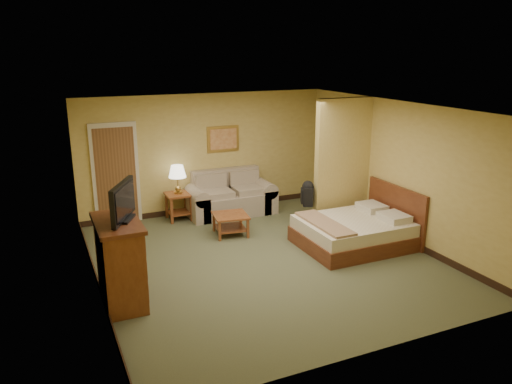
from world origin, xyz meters
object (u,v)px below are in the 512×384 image
dresser (120,262)px  bed (356,231)px  loveseat (231,200)px  coffee_table (231,220)px

dresser → bed: (4.30, 0.41, -0.34)m
loveseat → dresser: size_ratio=1.54×
loveseat → bed: bearing=-62.0°
loveseat → coffee_table: (-0.48, -1.22, -0.01)m
coffee_table → dresser: bearing=-141.9°
dresser → loveseat: bearing=47.1°
bed → coffee_table: bearing=142.4°
dresser → bed: 4.33m
coffee_table → dresser: size_ratio=0.59×
loveseat → coffee_table: bearing=-111.4°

